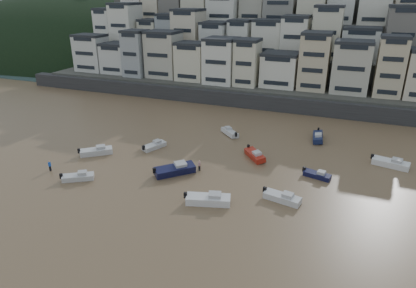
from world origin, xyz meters
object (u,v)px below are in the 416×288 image
at_px(boat_d, 317,174).
at_px(boat_f, 154,145).
at_px(boat_c, 175,169).
at_px(person_blue, 50,166).
at_px(boat_k, 96,150).
at_px(boat_i, 318,136).
at_px(boat_e, 255,154).
at_px(boat_h, 230,131).
at_px(boat_b, 282,196).
at_px(boat_g, 391,162).
at_px(person_pink, 199,165).
at_px(boat_a, 208,198).
at_px(boat_j, 78,176).

relative_size(boat_d, boat_f, 0.89).
relative_size(boat_c, person_blue, 3.98).
bearing_deg(boat_k, boat_i, -8.44).
bearing_deg(person_blue, boat_k, 70.70).
height_order(boat_e, boat_h, boat_e).
bearing_deg(person_blue, boat_b, 6.62).
relative_size(boat_b, person_blue, 3.18).
distance_m(boat_c, person_blue, 19.90).
bearing_deg(boat_e, boat_f, -122.02).
bearing_deg(person_blue, boat_f, 51.91).
relative_size(boat_k, person_blue, 3.44).
relative_size(boat_e, boat_g, 0.93).
bearing_deg(person_pink, boat_c, -139.47).
relative_size(boat_i, person_blue, 3.43).
distance_m(boat_g, boat_i, 14.46).
distance_m(boat_c, boat_k, 16.22).
relative_size(boat_a, person_pink, 3.72).
relative_size(boat_i, boat_k, 1.00).
relative_size(boat_h, boat_k, 0.89).
height_order(boat_b, person_blue, person_blue).
xyz_separation_m(boat_e, person_pink, (-7.01, -7.67, 0.09)).
distance_m(boat_g, person_pink, 31.02).
bearing_deg(boat_c, person_blue, 152.38).
height_order(boat_a, boat_i, boat_a).
bearing_deg(person_blue, person_pink, 21.78).
relative_size(boat_b, boat_g, 0.91).
relative_size(boat_f, boat_i, 0.84).
bearing_deg(boat_e, boat_j, -92.52).
bearing_deg(boat_j, boat_a, -29.62).
relative_size(boat_d, person_blue, 2.59).
distance_m(boat_a, boat_g, 31.72).
xyz_separation_m(boat_f, person_pink, (11.01, -5.20, 0.18)).
height_order(boat_a, boat_e, boat_a).
distance_m(boat_j, person_blue, 6.27).
relative_size(boat_e, person_blue, 3.27).
xyz_separation_m(boat_a, boat_i, (11.17, 29.08, -0.07)).
xyz_separation_m(boat_j, person_blue, (-6.20, 0.92, 0.19)).
xyz_separation_m(boat_c, person_pink, (3.05, 2.61, -0.07)).
height_order(boat_g, boat_j, boat_g).
relative_size(boat_d, boat_h, 0.85).
relative_size(person_blue, person_pink, 1.00).
bearing_deg(boat_f, boat_d, -69.39).
bearing_deg(boat_e, person_blue, -100.26).
bearing_deg(boat_f, person_blue, 164.46).
relative_size(boat_g, person_pink, 3.51).
bearing_deg(boat_b, boat_f, 170.84).
distance_m(boat_b, boat_h, 25.89).
distance_m(boat_e, boat_j, 28.64).
relative_size(boat_i, person_pink, 3.43).
bearing_deg(boat_e, boat_i, 104.26).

